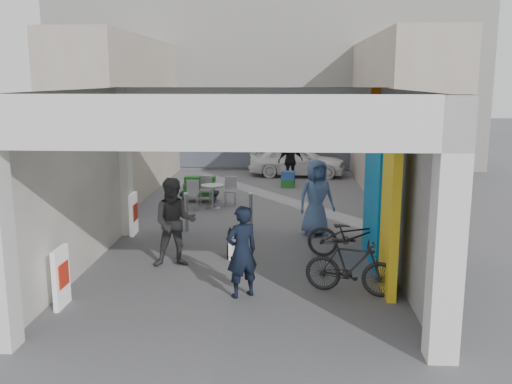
# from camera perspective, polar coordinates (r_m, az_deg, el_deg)

# --- Properties ---
(ground) EXTENTS (90.00, 90.00, 0.00)m
(ground) POSITION_cam_1_polar(r_m,az_deg,el_deg) (11.83, -1.51, -6.94)
(ground) COLOR #55555A
(ground) RESTS_ON ground
(arcade_canopy) EXTENTS (6.40, 6.45, 6.40)m
(arcade_canopy) POSITION_cam_1_polar(r_m,az_deg,el_deg) (10.48, 1.01, 3.63)
(arcade_canopy) COLOR silver
(arcade_canopy) RESTS_ON ground
(far_building) EXTENTS (18.00, 4.08, 8.00)m
(far_building) POSITION_cam_1_polar(r_m,az_deg,el_deg) (25.21, 1.05, 11.92)
(far_building) COLOR white
(far_building) RESTS_ON ground
(plaza_bldg_left) EXTENTS (2.00, 9.00, 5.00)m
(plaza_bldg_left) POSITION_cam_1_polar(r_m,az_deg,el_deg) (19.50, -13.13, 7.45)
(plaza_bldg_left) COLOR #B5A996
(plaza_bldg_left) RESTS_ON ground
(plaza_bldg_right) EXTENTS (2.00, 9.00, 5.00)m
(plaza_bldg_right) POSITION_cam_1_polar(r_m,az_deg,el_deg) (19.07, 14.05, 7.33)
(plaza_bldg_right) COLOR #B5A996
(plaza_bldg_right) RESTS_ON ground
(bollard_left) EXTENTS (0.09, 0.09, 0.94)m
(bollard_left) POSITION_cam_1_polar(r_m,az_deg,el_deg) (14.10, -6.98, -2.03)
(bollard_left) COLOR gray
(bollard_left) RESTS_ON ground
(bollard_center) EXTENTS (0.09, 0.09, 0.94)m
(bollard_center) POSITION_cam_1_polar(r_m,az_deg,el_deg) (14.01, -0.53, -2.04)
(bollard_center) COLOR gray
(bollard_center) RESTS_ON ground
(bollard_right) EXTENTS (0.09, 0.09, 0.81)m
(bollard_right) POSITION_cam_1_polar(r_m,az_deg,el_deg) (14.03, 6.12, -2.36)
(bollard_right) COLOR gray
(bollard_right) RESTS_ON ground
(advert_board_near) EXTENTS (0.10, 0.55, 1.00)m
(advert_board_near) POSITION_cam_1_polar(r_m,az_deg,el_deg) (9.94, -18.90, -8.07)
(advert_board_near) COLOR white
(advert_board_near) RESTS_ON ground
(advert_board_far) EXTENTS (0.11, 0.55, 1.00)m
(advert_board_far) POSITION_cam_1_polar(r_m,az_deg,el_deg) (14.02, -12.13, -2.14)
(advert_board_far) COLOR white
(advert_board_far) RESTS_ON ground
(cafe_set) EXTENTS (1.39, 1.12, 0.84)m
(cafe_set) POSITION_cam_1_polar(r_m,az_deg,el_deg) (16.77, -4.63, -0.47)
(cafe_set) COLOR #9F9FA3
(cafe_set) RESTS_ON ground
(produce_stand) EXTENTS (1.13, 0.61, 0.75)m
(produce_stand) POSITION_cam_1_polar(r_m,az_deg,el_deg) (17.55, -5.68, 0.03)
(produce_stand) COLOR black
(produce_stand) RESTS_ON ground
(crate_stack) EXTENTS (0.48, 0.39, 0.56)m
(crate_stack) POSITION_cam_1_polar(r_m,az_deg,el_deg) (19.75, 3.22, 1.28)
(crate_stack) COLOR #195A1B
(crate_stack) RESTS_ON ground
(border_collie) EXTENTS (0.26, 0.50, 0.70)m
(border_collie) POSITION_cam_1_polar(r_m,az_deg,el_deg) (11.93, -2.33, -5.39)
(border_collie) COLOR black
(border_collie) RESTS_ON ground
(man_with_dog) EXTENTS (0.70, 0.64, 1.60)m
(man_with_dog) POSITION_cam_1_polar(r_m,az_deg,el_deg) (9.75, -1.43, -5.99)
(man_with_dog) COLOR black
(man_with_dog) RESTS_ON ground
(man_back_turned) EXTENTS (0.99, 0.84, 1.79)m
(man_back_turned) POSITION_cam_1_polar(r_m,az_deg,el_deg) (11.43, -8.13, -3.03)
(man_back_turned) COLOR #3E3E40
(man_back_turned) RESTS_ON ground
(man_elderly) EXTENTS (1.05, 0.87, 1.83)m
(man_elderly) POSITION_cam_1_polar(r_m,az_deg,el_deg) (13.66, 6.05, -0.54)
(man_elderly) COLOR #506C9B
(man_elderly) RESTS_ON ground
(man_crates) EXTENTS (1.02, 0.70, 1.61)m
(man_crates) POSITION_cam_1_polar(r_m,az_deg,el_deg) (20.53, 3.48, 3.13)
(man_crates) COLOR black
(man_crates) RESTS_ON ground
(bicycle_front) EXTENTS (2.00, 1.15, 1.00)m
(bicycle_front) POSITION_cam_1_polar(r_m,az_deg,el_deg) (11.98, 9.64, -4.37)
(bicycle_front) COLOR black
(bicycle_front) RESTS_ON ground
(bicycle_rear) EXTENTS (1.69, 0.89, 0.98)m
(bicycle_rear) POSITION_cam_1_polar(r_m,az_deg,el_deg) (10.11, 9.50, -7.38)
(bicycle_rear) COLOR black
(bicycle_rear) RESTS_ON ground
(white_van) EXTENTS (3.77, 1.76, 1.25)m
(white_van) POSITION_cam_1_polar(r_m,az_deg,el_deg) (22.05, 4.14, 3.22)
(white_van) COLOR white
(white_van) RESTS_ON ground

